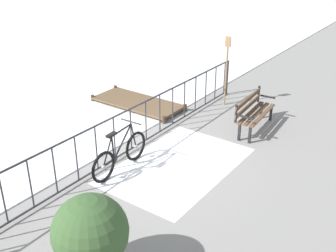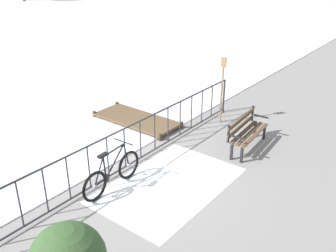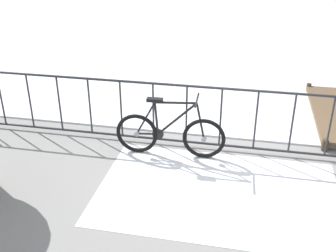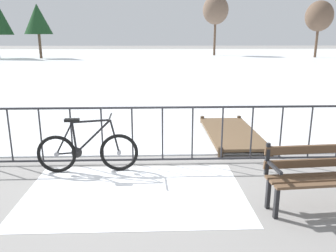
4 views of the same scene
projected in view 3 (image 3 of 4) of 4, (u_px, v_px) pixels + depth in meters
ground_plane at (219, 149)px, 6.63m from camera, size 160.00×160.00×0.00m
snow_patch at (218, 192)px, 5.55m from camera, size 3.25×2.10×0.01m
railing_fence at (221, 118)px, 6.38m from camera, size 9.06×0.06×1.07m
bicycle_near_railing at (170, 134)px, 6.31m from camera, size 1.71×0.52×0.97m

